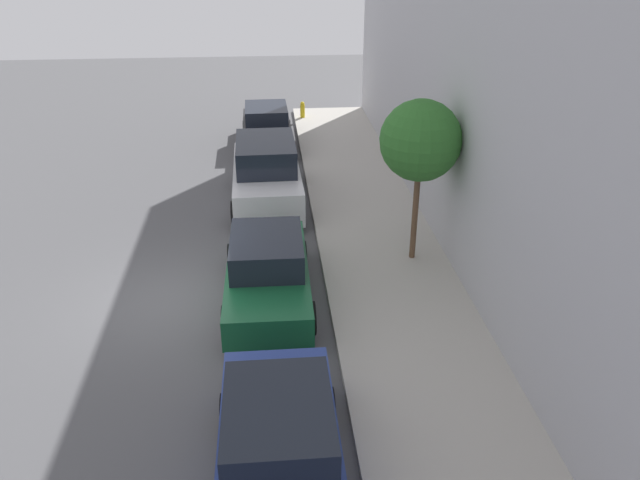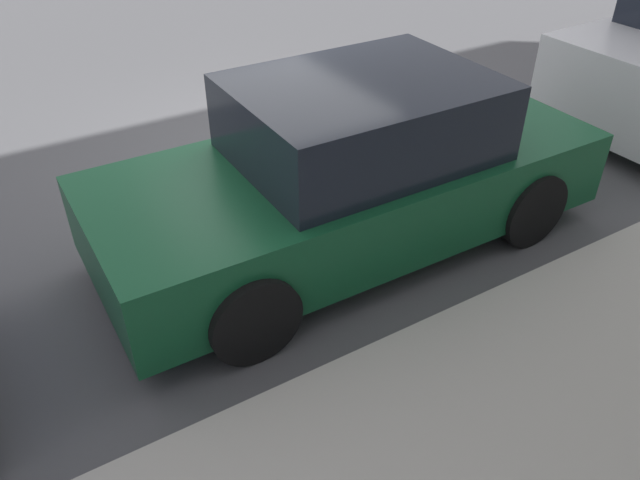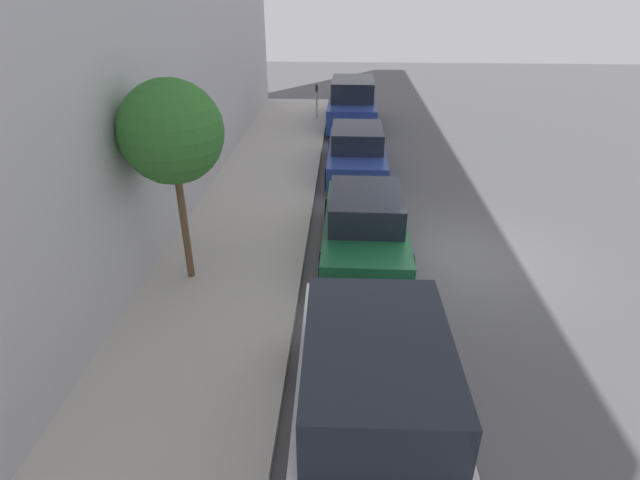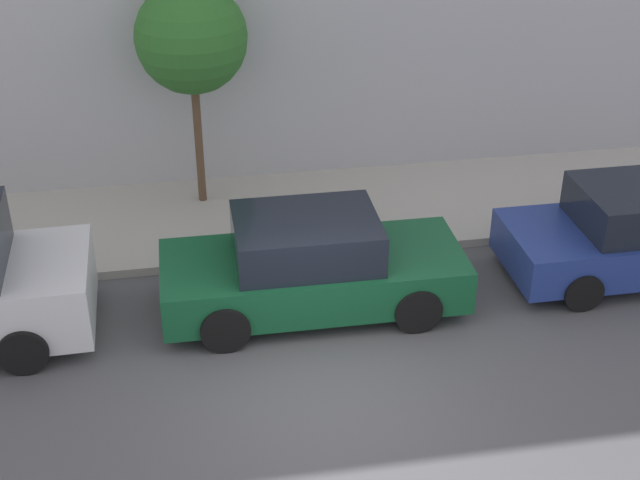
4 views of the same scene
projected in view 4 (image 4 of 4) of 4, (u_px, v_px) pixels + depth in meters
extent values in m
plane|color=#515154|center=(332.00, 398.00, 11.74)|extent=(60.00, 60.00, 0.00)
cube|color=#B2ADA3|center=(280.00, 215.00, 16.07)|extent=(3.19, 32.00, 0.15)
cylinder|color=black|center=(582.00, 291.00, 13.42)|extent=(0.22, 0.62, 0.62)
cylinder|color=black|center=(539.00, 237.00, 14.88)|extent=(0.22, 0.62, 0.62)
cube|color=#14512D|center=(313.00, 276.00, 13.33)|extent=(1.84, 4.52, 0.68)
cube|color=black|center=(306.00, 238.00, 12.99)|extent=(1.60, 2.11, 0.64)
cylinder|color=black|center=(225.00, 329.00, 12.50)|extent=(0.22, 0.71, 0.71)
cylinder|color=black|center=(216.00, 267.00, 13.95)|extent=(0.22, 0.71, 0.71)
cylinder|color=black|center=(417.00, 309.00, 12.91)|extent=(0.22, 0.71, 0.71)
cylinder|color=black|center=(389.00, 251.00, 14.37)|extent=(0.22, 0.71, 0.71)
cylinder|color=black|center=(24.00, 351.00, 12.06)|extent=(0.22, 0.69, 0.69)
cylinder|color=black|center=(37.00, 279.00, 13.66)|extent=(0.22, 0.69, 0.69)
cylinder|color=brown|center=(198.00, 136.00, 15.82)|extent=(0.14, 0.14, 2.52)
sphere|color=#2D6B28|center=(191.00, 37.00, 14.94)|extent=(1.91, 1.91, 1.91)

